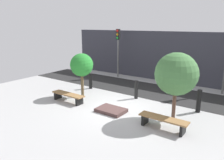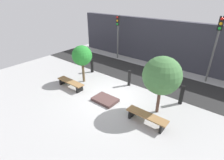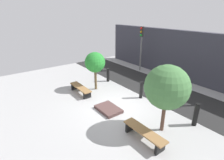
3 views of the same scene
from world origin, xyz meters
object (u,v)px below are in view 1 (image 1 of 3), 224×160
Objects in this scene: bench_right at (163,121)px; bollard_far_left at (91,81)px; bollard_left at (136,90)px; traffic_light_west at (118,44)px; bench_left at (68,96)px; planter_bed at (111,110)px; tree_behind_left_bench at (82,65)px; tree_behind_right_bench at (176,74)px; bollard_center at (199,101)px.

bench_right is 6.37m from bollard_far_left.
traffic_light_west is at bearing 135.39° from bollard_left.
bench_left is at bearing -136.18° from bollard_left.
planter_bed is 2.34m from bollard_left.
tree_behind_left_bench is (0.00, 1.09, 1.44)m from bench_left.
traffic_light_west is at bearing 99.69° from bench_left.
tree_behind_right_bench is 6.21m from bollard_far_left.
bollard_far_left is at bearing 180.00° from bollard_left.
bench_left is 6.37m from bollard_center.
traffic_light_west is (-6.90, 3.61, 1.94)m from bollard_center.
tree_behind_left_bench reaches higher than bench_left.
tree_behind_left_bench is at bearing -78.24° from traffic_light_west.
bollard_center is (3.25, 2.30, 0.46)m from planter_bed.
bollard_far_left is at bearing 166.41° from tree_behind_right_bench.
bollard_left is 0.94× the size of bollard_center.
tree_behind_right_bench reaches higher than bench_left.
tree_behind_right_bench is at bearing -28.50° from bollard_left.
bench_right is (5.22, 0.00, 0.01)m from bench_left.
bollard_left is 3.25m from bollard_center.
bench_left reaches higher than planter_bed.
traffic_light_west is at bearing 96.42° from bollard_far_left.
tree_behind_left_bench is at bearing 180.00° from tree_behind_right_bench.
traffic_light_west reaches higher than bollard_center.
bollard_center is (0.64, 1.42, -1.43)m from tree_behind_right_bench.
tree_behind_left_bench is 6.15m from bollard_center.
bench_left is 3.62m from bollard_left.
bollard_left reaches higher than bench_right.
tree_behind_right_bench reaches higher than tree_behind_left_bench.
planter_bed is 0.54× the size of tree_behind_left_bench.
bench_left is 1.50× the size of planter_bed.
bollard_far_left is at bearing 180.00° from bollard_center.
bollard_center reaches higher than bench_left.
bench_right is at bearing -0.02° from bench_left.
bench_right is at bearing -43.82° from bollard_left.
bollard_left is (2.61, 1.42, -1.26)m from tree_behind_left_bench.
bollard_far_left is at bearing -83.58° from traffic_light_west.
tree_behind_left_bench is 5.22m from tree_behind_right_bench.
bollard_left is at bearing -44.61° from traffic_light_west.
bench_right reaches higher than planter_bed.
traffic_light_west is at bearing 101.76° from tree_behind_left_bench.
traffic_light_west is (-1.05, 5.02, 0.71)m from tree_behind_left_bench.
bollard_center reaches higher than planter_bed.
planter_bed is 1.21× the size of bollard_center.
bench_left is at bearing -80.29° from traffic_light_west.
tree_behind_right_bench is 2.65× the size of bollard_center.
bollard_center is at bearing 13.59° from tree_behind_left_bench.
bench_left is 1.94× the size of bollard_left.
bench_left is 0.55× the size of traffic_light_west.
bollard_center is (3.25, 0.00, 0.03)m from bollard_left.
bench_left is 1.03× the size of bench_right.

